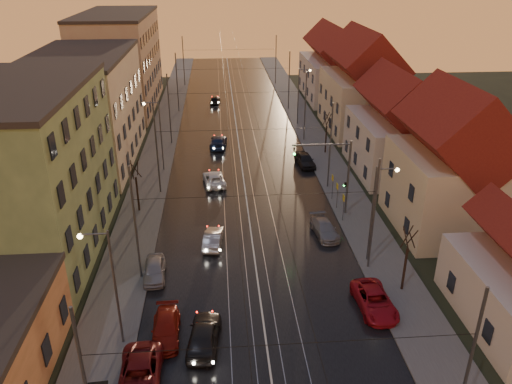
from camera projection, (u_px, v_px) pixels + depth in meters
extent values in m
plane|color=black|center=(268.00, 359.00, 29.61)|extent=(160.00, 160.00, 0.00)
cube|color=black|center=(238.00, 139.00, 65.75)|extent=(16.00, 120.00, 0.04)
cube|color=#4C4C4C|center=(162.00, 141.00, 65.02)|extent=(4.00, 120.00, 0.15)
cube|color=#4C4C4C|center=(313.00, 137.00, 66.43)|extent=(4.00, 120.00, 0.15)
cube|color=gray|center=(221.00, 140.00, 65.58)|extent=(0.06, 120.00, 0.03)
cube|color=gray|center=(232.00, 139.00, 65.68)|extent=(0.06, 120.00, 0.03)
cube|color=gray|center=(244.00, 139.00, 65.79)|extent=(0.06, 120.00, 0.03)
cube|color=gray|center=(255.00, 139.00, 65.89)|extent=(0.06, 120.00, 0.03)
cube|color=#5F7B4E|center=(25.00, 175.00, 38.29)|extent=(10.00, 18.00, 13.00)
cube|color=beige|center=(86.00, 110.00, 56.57)|extent=(10.00, 20.00, 12.00)
cube|color=tan|center=(120.00, 62.00, 77.84)|extent=(10.00, 24.00, 14.00)
cube|color=beige|center=(448.00, 191.00, 42.88)|extent=(8.50, 10.00, 7.00)
pyramid|color=maroon|center=(459.00, 130.00, 40.60)|extent=(8.67, 10.20, 3.80)
cube|color=beige|center=(397.00, 145.00, 54.84)|extent=(9.00, 12.00, 6.00)
pyramid|color=maroon|center=(402.00, 104.00, 52.90)|extent=(9.18, 12.24, 3.20)
cube|color=beige|center=(361.00, 103.00, 68.08)|extent=(9.00, 14.00, 7.50)
pyramid|color=maroon|center=(365.00, 60.00, 65.65)|extent=(9.18, 14.28, 4.00)
cube|color=beige|center=(332.00, 79.00, 84.56)|extent=(9.00, 16.00, 6.50)
pyramid|color=maroon|center=(334.00, 48.00, 82.44)|extent=(9.18, 16.32, 3.50)
cylinder|color=#595B60|center=(469.00, 368.00, 22.89)|extent=(0.16, 0.16, 9.00)
cylinder|color=#595B60|center=(135.00, 225.00, 35.24)|extent=(0.16, 0.16, 9.00)
cylinder|color=#595B60|center=(374.00, 216.00, 36.45)|extent=(0.16, 0.16, 9.00)
cylinder|color=#595B60|center=(157.00, 151.00, 48.79)|extent=(0.16, 0.16, 9.00)
cylinder|color=#595B60|center=(330.00, 147.00, 50.00)|extent=(0.16, 0.16, 9.00)
cylinder|color=#595B60|center=(169.00, 110.00, 62.35)|extent=(0.16, 0.16, 9.00)
cylinder|color=#595B60|center=(305.00, 107.00, 63.56)|extent=(0.16, 0.16, 9.00)
cylinder|color=#595B60|center=(177.00, 83.00, 75.90)|extent=(0.16, 0.16, 9.00)
cylinder|color=#595B60|center=(289.00, 81.00, 77.11)|extent=(0.16, 0.16, 9.00)
cylinder|color=#595B60|center=(184.00, 61.00, 92.17)|extent=(0.16, 0.16, 9.00)
cylinder|color=#595B60|center=(276.00, 60.00, 93.38)|extent=(0.16, 0.16, 9.00)
cylinder|color=#595B60|center=(116.00, 290.00, 29.11)|extent=(0.14, 0.14, 8.00)
cylinder|color=#595B60|center=(93.00, 234.00, 27.45)|extent=(1.60, 0.10, 0.10)
sphere|color=#FFD88C|center=(80.00, 236.00, 27.44)|extent=(0.32, 0.32, 0.32)
cylinder|color=#595B60|center=(372.00, 216.00, 37.58)|extent=(0.14, 0.14, 8.00)
cylinder|color=#595B60|center=(388.00, 169.00, 36.03)|extent=(1.60, 0.10, 0.10)
sphere|color=#FFD88C|center=(397.00, 170.00, 36.12)|extent=(0.32, 0.32, 0.32)
cylinder|color=#595B60|center=(161.00, 137.00, 54.41)|extent=(0.14, 0.14, 8.00)
cylinder|color=#595B60|center=(151.00, 103.00, 52.75)|extent=(1.60, 0.10, 0.10)
sphere|color=#FFD88C|center=(144.00, 104.00, 52.74)|extent=(0.32, 0.32, 0.32)
cylinder|color=#595B60|center=(298.00, 97.00, 70.11)|extent=(0.14, 0.14, 8.00)
cylinder|color=#595B60|center=(305.00, 70.00, 68.56)|extent=(1.60, 0.10, 0.10)
sphere|color=#FFD88C|center=(310.00, 70.00, 68.65)|extent=(0.32, 0.32, 0.32)
cylinder|color=#595B60|center=(348.00, 179.00, 44.99)|extent=(0.20, 0.20, 7.20)
cylinder|color=#595B60|center=(322.00, 145.00, 43.41)|extent=(5.20, 0.14, 0.14)
imported|color=black|center=(294.00, 152.00, 43.50)|extent=(0.15, 0.18, 0.90)
sphere|color=#19FF3F|center=(294.00, 154.00, 43.45)|extent=(0.20, 0.20, 0.20)
cylinder|color=black|center=(138.00, 195.00, 46.23)|extent=(0.18, 0.18, 3.50)
cylinder|color=black|center=(138.00, 169.00, 45.25)|extent=(0.37, 0.92, 1.61)
cylinder|color=black|center=(134.00, 168.00, 45.36)|extent=(0.91, 0.40, 1.61)
cylinder|color=black|center=(132.00, 170.00, 45.06)|extent=(0.37, 0.92, 1.61)
cylinder|color=black|center=(136.00, 170.00, 44.97)|extent=(0.84, 0.54, 1.62)
cylinder|color=black|center=(404.00, 270.00, 35.01)|extent=(0.18, 0.18, 3.50)
cylinder|color=black|center=(412.00, 238.00, 34.03)|extent=(0.37, 0.92, 1.61)
cylinder|color=black|center=(407.00, 237.00, 34.14)|extent=(0.91, 0.40, 1.61)
cylinder|color=black|center=(406.00, 239.00, 33.84)|extent=(0.37, 0.92, 1.61)
cylinder|color=black|center=(412.00, 240.00, 33.75)|extent=(0.84, 0.54, 1.62)
cylinder|color=black|center=(326.00, 140.00, 60.33)|extent=(0.18, 0.18, 3.50)
cylinder|color=black|center=(329.00, 119.00, 59.34)|extent=(0.37, 0.92, 1.61)
cylinder|color=black|center=(326.00, 119.00, 59.46)|extent=(0.91, 0.40, 1.61)
cylinder|color=black|center=(325.00, 120.00, 59.16)|extent=(0.37, 0.92, 1.61)
cylinder|color=black|center=(329.00, 120.00, 59.06)|extent=(0.84, 0.54, 1.62)
imported|color=black|center=(204.00, 335.00, 30.37)|extent=(2.36, 4.77, 1.56)
imported|color=gray|center=(213.00, 238.00, 41.14)|extent=(1.81, 4.06, 1.30)
imported|color=white|center=(214.00, 179.00, 52.34)|extent=(2.66, 4.77, 1.26)
imported|color=#152241|center=(218.00, 142.00, 62.89)|extent=(2.35, 4.98, 1.40)
imported|color=black|center=(215.00, 100.00, 81.92)|extent=(1.85, 3.76, 1.24)
imported|color=#601013|center=(140.00, 375.00, 27.49)|extent=(2.46, 5.11, 1.40)
imported|color=maroon|center=(166.00, 329.00, 31.12)|extent=(1.79, 4.24, 1.22)
imported|color=#A09FA5|center=(154.00, 270.00, 36.96)|extent=(1.76, 3.96, 1.32)
imported|color=#A7101D|center=(374.00, 301.00, 33.59)|extent=(2.43, 4.89, 1.33)
imported|color=gray|center=(325.00, 229.00, 42.71)|extent=(2.23, 4.44, 1.24)
imported|color=black|center=(305.00, 160.00, 57.08)|extent=(2.22, 4.46, 1.46)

